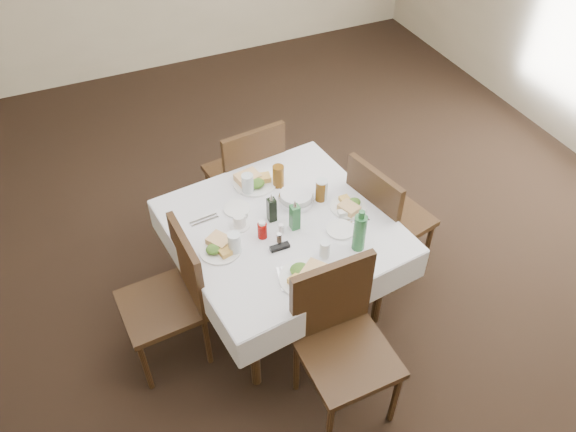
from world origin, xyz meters
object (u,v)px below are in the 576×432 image
(coffee_mug, at_px, (240,221))
(water_s, at_px, (325,249))
(chair_south, at_px, (340,334))
(dining_table, at_px, (282,234))
(bread_basket, at_px, (296,198))
(chair_north, at_px, (248,172))
(water_n, at_px, (248,184))
(water_e, at_px, (321,190))
(oil_cruet_green, at_px, (295,216))
(chair_west, at_px, (173,291))
(oil_cruet_dark, at_px, (272,209))
(water_w, at_px, (235,243))
(chair_east, at_px, (382,215))
(ketchup_bottle, at_px, (262,230))
(green_bottle, at_px, (360,232))

(coffee_mug, bearing_deg, water_s, -50.23)
(coffee_mug, bearing_deg, chair_south, -73.09)
(dining_table, xyz_separation_m, bread_basket, (0.17, 0.15, 0.12))
(chair_north, relative_size, water_s, 8.93)
(water_n, bearing_deg, water_e, -30.96)
(water_e, bearing_deg, oil_cruet_green, -146.75)
(chair_north, relative_size, water_e, 6.81)
(chair_west, height_order, oil_cruet_dark, oil_cruet_dark)
(water_w, relative_size, oil_cruet_dark, 0.67)
(chair_west, bearing_deg, coffee_mug, 17.52)
(water_n, bearing_deg, chair_west, -146.68)
(chair_south, bearing_deg, water_s, 75.95)
(chair_east, xyz_separation_m, bread_basket, (-0.57, 0.17, 0.23))
(water_s, distance_m, oil_cruet_dark, 0.44)
(dining_table, height_order, ketchup_bottle, ketchup_bottle)
(chair_west, bearing_deg, chair_south, -42.62)
(water_w, bearing_deg, water_n, 60.73)
(chair_north, xyz_separation_m, oil_cruet_dark, (-0.11, -0.72, 0.28))
(water_n, bearing_deg, water_w, -119.27)
(dining_table, bearing_deg, water_s, -70.98)
(dining_table, height_order, chair_south, chair_south)
(chair_south, bearing_deg, dining_table, 91.15)
(water_n, distance_m, ketchup_bottle, 0.42)
(chair_south, distance_m, oil_cruet_dark, 0.87)
(chair_north, bearing_deg, water_w, -114.95)
(dining_table, xyz_separation_m, coffee_mug, (-0.24, 0.09, 0.12))
(chair_south, xyz_separation_m, coffee_mug, (-0.26, 0.85, 0.21))
(dining_table, height_order, chair_east, chair_east)
(coffee_mug, bearing_deg, water_e, 2.79)
(water_s, xyz_separation_m, green_bottle, (0.21, -0.02, 0.07))
(chair_east, distance_m, green_bottle, 0.62)
(oil_cruet_dark, bearing_deg, water_w, -151.64)
(chair_south, xyz_separation_m, green_bottle, (0.32, 0.40, 0.30))
(water_s, bearing_deg, dining_table, 109.02)
(chair_west, relative_size, water_s, 8.58)
(oil_cruet_dark, height_order, coffee_mug, oil_cruet_dark)
(chair_south, bearing_deg, water_n, 94.99)
(chair_west, relative_size, green_bottle, 3.33)
(water_e, height_order, coffee_mug, water_e)
(water_e, relative_size, green_bottle, 0.51)
(water_s, bearing_deg, chair_east, 28.14)
(chair_north, height_order, oil_cruet_green, chair_north)
(chair_east, bearing_deg, dining_table, 178.84)
(water_s, bearing_deg, chair_north, 92.58)
(water_s, bearing_deg, oil_cruet_dark, 111.36)
(chair_north, xyz_separation_m, water_e, (0.26, -0.67, 0.26))
(water_w, xyz_separation_m, coffee_mug, (0.10, 0.19, -0.03))
(dining_table, xyz_separation_m, oil_cruet_dark, (-0.04, 0.06, 0.17))
(chair_east, xyz_separation_m, water_s, (-0.62, -0.33, 0.25))
(chair_west, height_order, water_s, chair_west)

